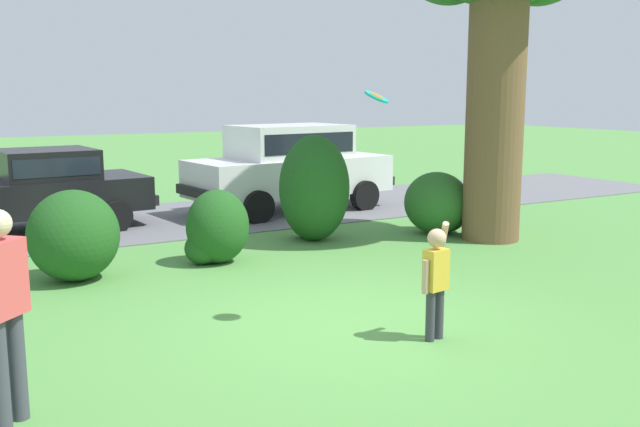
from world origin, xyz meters
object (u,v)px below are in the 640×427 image
Objects in this scene: child_thrower at (436,274)px; adult_onlooker at (3,305)px; parked_suv at (290,163)px; frisbee at (377,97)px; parked_sedan at (36,187)px.

child_thrower is 0.74× the size of adult_onlooker.
frisbee reaches higher than parked_suv.
parked_sedan is at bearing 176.78° from parked_suv.
child_thrower is 4.19m from adult_onlooker.
adult_onlooker is at bearing -129.47° from parked_suv.
frisbee reaches higher than adult_onlooker.
child_thrower is at bearing -65.71° from frisbee.
child_thrower is 4.26× the size of frisbee.
frisbee is (-0.31, 0.69, 1.85)m from child_thrower.
parked_sedan reaches higher than child_thrower.
child_thrower is at bearing -107.09° from parked_suv.
parked_sedan is 8.42m from frisbee.
parked_suv is at bearing 69.35° from frisbee.
frisbee is at bearing -72.94° from parked_sedan.
adult_onlooker is at bearing -99.70° from parked_sedan.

